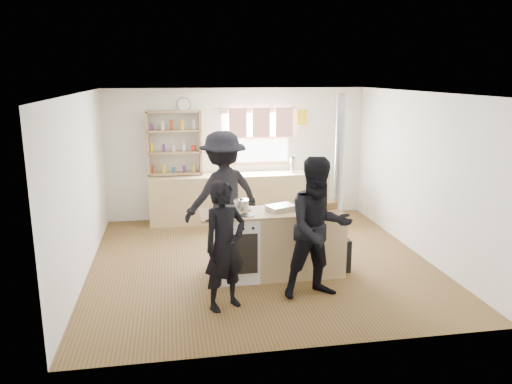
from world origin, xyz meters
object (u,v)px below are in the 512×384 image
(person_near_left, at_px, (225,246))
(person_near_right, at_px, (319,228))
(cooking_island, at_px, (277,243))
(person_far, at_px, (223,194))
(roast_tray, at_px, (281,207))
(stockpot_counter, at_px, (310,202))
(bread_board, at_px, (329,207))
(flue_heater, at_px, (337,226))
(skillet_greens, at_px, (223,215))
(stockpot_stove, at_px, (241,205))
(thermos, at_px, (293,165))

(person_near_left, bearing_deg, person_near_right, -22.90)
(cooking_island, distance_m, person_far, 1.25)
(roast_tray, distance_m, stockpot_counter, 0.40)
(roast_tray, bearing_deg, person_near_right, -68.95)
(bread_board, distance_m, flue_heater, 0.40)
(cooking_island, relative_size, person_near_left, 1.26)
(roast_tray, xyz_separation_m, person_near_left, (-0.88, -0.90, -0.19))
(cooking_island, xyz_separation_m, stockpot_counter, (0.45, 0.00, 0.57))
(roast_tray, bearing_deg, stockpot_counter, -3.39)
(cooking_island, bearing_deg, roast_tray, 24.64)
(person_far, bearing_deg, roast_tray, 103.25)
(skillet_greens, height_order, roast_tray, roast_tray)
(roast_tray, bearing_deg, bread_board, -10.91)
(skillet_greens, bearing_deg, roast_tray, 13.46)
(skillet_greens, bearing_deg, stockpot_stove, 45.52)
(skillet_greens, relative_size, stockpot_stove, 1.88)
(skillet_greens, xyz_separation_m, roast_tray, (0.83, 0.20, 0.01))
(cooking_island, bearing_deg, skillet_greens, -167.38)
(thermos, relative_size, roast_tray, 0.64)
(thermos, bearing_deg, bread_board, -94.05)
(bread_board, height_order, flue_heater, flue_heater)
(bread_board, bearing_deg, flue_heater, 39.06)
(stockpot_stove, bearing_deg, cooking_island, -13.26)
(roast_tray, height_order, flue_heater, flue_heater)
(stockpot_stove, height_order, person_far, person_far)
(stockpot_stove, xyz_separation_m, person_far, (-0.16, 0.83, -0.04))
(cooking_island, height_order, person_near_right, person_near_right)
(bread_board, xyz_separation_m, person_near_left, (-1.52, -0.78, -0.20))
(thermos, xyz_separation_m, flue_heater, (-0.03, -2.72, -0.39))
(cooking_island, height_order, person_far, person_far)
(stockpot_counter, distance_m, person_near_right, 0.78)
(person_near_left, distance_m, person_far, 1.84)
(stockpot_counter, distance_m, flue_heater, 0.57)
(skillet_greens, height_order, person_near_left, person_near_left)
(cooking_island, relative_size, skillet_greens, 4.92)
(bread_board, xyz_separation_m, person_near_right, (-0.34, -0.66, -0.09))
(stockpot_stove, relative_size, bread_board, 0.64)
(stockpot_counter, bearing_deg, bread_board, -22.27)
(flue_heater, bearing_deg, roast_tray, -178.48)
(person_near_left, relative_size, person_far, 0.81)
(skillet_greens, distance_m, person_far, 1.12)
(cooking_island, distance_m, skillet_greens, 0.93)
(stockpot_stove, bearing_deg, bread_board, -10.23)
(thermos, height_order, stockpot_stove, thermos)
(person_near_right, xyz_separation_m, person_far, (-1.01, 1.70, 0.07))
(thermos, distance_m, roast_tray, 2.87)
(thermos, height_order, cooking_island, thermos)
(roast_tray, bearing_deg, thermos, 72.99)
(cooking_island, relative_size, stockpot_stove, 9.27)
(thermos, bearing_deg, person_near_left, -115.30)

